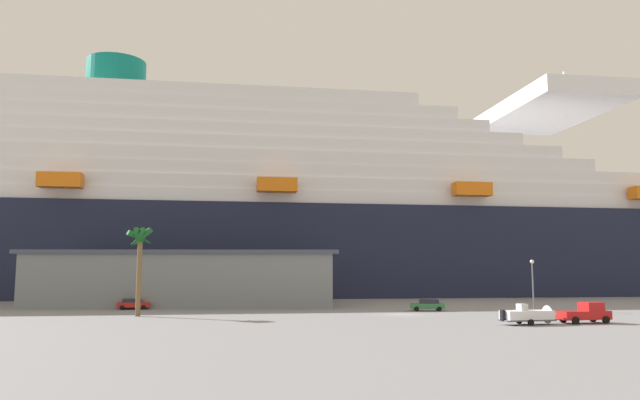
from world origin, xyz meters
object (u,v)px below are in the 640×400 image
Objects in this scene: cruise_ship at (264,217)px; pickup_truck at (585,313)px; palm_tree at (140,246)px; street_lamp at (533,277)px; small_boat_on_trailer at (533,315)px; parked_car_green_wagon at (428,305)px; parked_car_red_hatchback at (133,304)px.

cruise_ship is 48.12× the size of pickup_truck.
street_lamp is (53.00, 5.98, -3.93)m from palm_tree.
small_boat_on_trailer is (-6.31, -1.16, -0.08)m from pickup_truck.
cruise_ship is 62.12m from parked_car_green_wagon.
street_lamp is (38.67, -55.97, -13.34)m from cruise_ship.
cruise_ship is 59.71× the size of parked_car_red_hatchback.
small_boat_on_trailer is 1.48× the size of parked_car_green_wagon.
parked_car_red_hatchback is (-3.72, 13.84, -7.82)m from palm_tree.
palm_tree is 39.67m from parked_car_green_wagon.
palm_tree is 2.31× the size of parked_car_red_hatchback.
small_boat_on_trailer is 0.67× the size of palm_tree.
small_boat_on_trailer is at bearing -31.42° from parked_car_red_hatchback.
street_lamp is 15.34m from parked_car_green_wagon.
palm_tree reaches higher than parked_car_green_wagon.
parked_car_red_hatchback is (-53.54, 27.69, -0.21)m from pickup_truck.
palm_tree is (-14.33, -61.95, -9.41)m from cruise_ship.
street_lamp is at bearing -7.89° from parked_car_red_hatchback.
pickup_truck is (35.50, -75.80, -17.02)m from cruise_ship.
pickup_truck is 52.27m from palm_tree.
palm_tree reaches higher than small_boat_on_trailer.
parked_car_green_wagon is at bearing 103.39° from small_boat_on_trailer.
parked_car_green_wagon is (41.93, -6.58, -0.00)m from parked_car_red_hatchback.
small_boat_on_trailer reaches higher than parked_car_red_hatchback.
parked_car_red_hatchback is (-56.72, 7.86, -3.89)m from street_lamp.
pickup_truck is 1.19× the size of parked_car_green_wagon.
parked_car_red_hatchback is (-47.23, 28.85, -0.13)m from small_boat_on_trailer.
parked_car_red_hatchback is at bearing 171.08° from parked_car_green_wagon.
pickup_truck reaches higher than parked_car_red_hatchback.
palm_tree is at bearing 164.46° from pickup_truck.
cruise_ship reaches higher than street_lamp.
palm_tree is at bearing 160.97° from small_boat_on_trailer.
parked_car_red_hatchback is at bearing -110.56° from cruise_ship.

